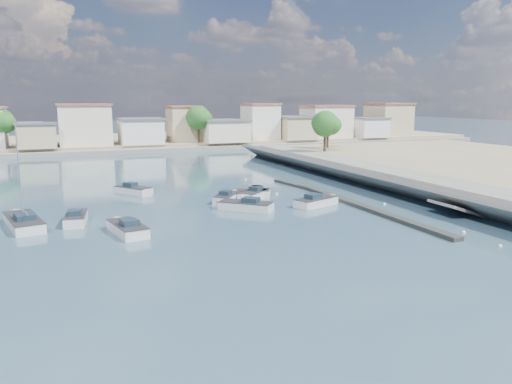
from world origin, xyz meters
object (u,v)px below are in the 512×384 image
Objects in this scene: motorboat_h at (318,202)px; sailboat at (23,221)px; motorboat_b at (228,198)px; motorboat_g at (135,191)px; motorboat_d at (253,195)px; motorboat_a at (76,218)px; motorboat_f at (251,194)px; motorboat_e at (127,228)px; motorboat_c at (243,206)px.

motorboat_h is 27.18m from sailboat.
motorboat_b is 0.90× the size of motorboat_g.
motorboat_d is 22.63m from sailboat.
motorboat_d is (2.98, 0.31, -0.00)m from motorboat_b.
motorboat_a and motorboat_d have the same top height.
motorboat_e is at bearing -144.81° from motorboat_f.
motorboat_a is 0.94× the size of motorboat_c.
motorboat_a is 0.86× the size of motorboat_e.
motorboat_d is 7.36m from motorboat_h.
motorboat_e is (-11.61, -4.55, -0.00)m from motorboat_c.
motorboat_d is at bearing 13.01° from motorboat_a.
motorboat_e is at bearing -147.31° from motorboat_d.
motorboat_a is at bearing -166.99° from motorboat_d.
motorboat_a is 1.03× the size of motorboat_g.
motorboat_a is at bearing -165.63° from motorboat_b.
motorboat_c is at bearing 173.99° from motorboat_h.
motorboat_b is 11.46m from motorboat_g.
motorboat_d is at bearing 9.74° from sailboat.
motorboat_d is at bearing 5.95° from motorboat_b.
motorboat_d is at bearing 58.73° from motorboat_c.
motorboat_b is 0.76× the size of motorboat_e.
motorboat_c is at bearing -2.71° from sailboat.
sailboat is at bearing -170.26° from motorboat_d.
motorboat_a and motorboat_h have the same top height.
motorboat_a and motorboat_e have the same top height.
motorboat_d is 1.10× the size of motorboat_f.
motorboat_g is 20.80m from motorboat_h.
motorboat_h is at bearing -49.08° from motorboat_d.
motorboat_d is 0.82× the size of motorboat_h.
motorboat_c and motorboat_e have the same top height.
motorboat_g is (6.69, 11.64, 0.00)m from motorboat_a.
motorboat_h is at bearing -3.65° from sailboat.
motorboat_h is at bearing -38.76° from motorboat_g.
motorboat_f is at bearing -29.09° from motorboat_g.
motorboat_c is 0.57× the size of sailboat.
motorboat_d is 0.78× the size of motorboat_e.
motorboat_e and motorboat_h have the same top height.
motorboat_g is (-11.56, 6.43, 0.00)m from motorboat_f.
motorboat_c is (0.10, -4.44, 0.00)m from motorboat_b.
motorboat_b is 0.80× the size of motorboat_h.
sailboat is at bearing -134.00° from motorboat_g.
motorboat_e is 0.62× the size of sailboat.
motorboat_h is (7.80, -5.25, 0.00)m from motorboat_b.
motorboat_e and motorboat_f have the same top height.
motorboat_g is at bearing 141.24° from motorboat_h.
motorboat_a and motorboat_g have the same top height.
motorboat_c and motorboat_d have the same top height.
motorboat_f is 0.45× the size of sailboat.
motorboat_a is 6.26m from motorboat_e.
motorboat_a is 1.21× the size of motorboat_f.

